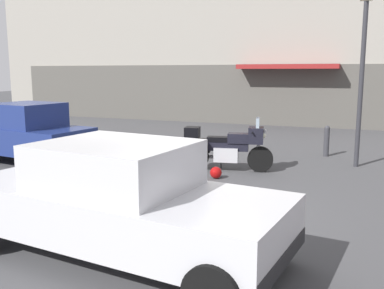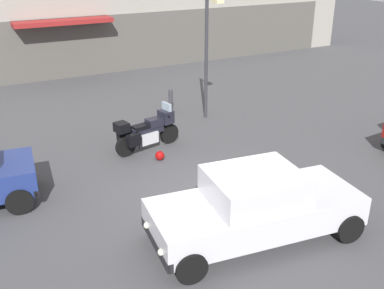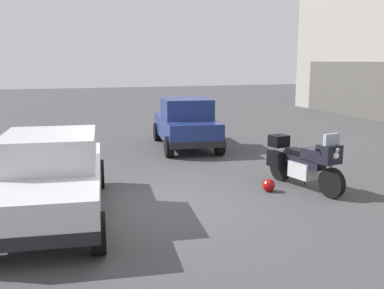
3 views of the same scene
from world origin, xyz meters
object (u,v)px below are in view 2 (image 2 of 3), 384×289
at_px(helmet, 160,156).
at_px(car_sedan_far, 255,206).
at_px(streetlamp_curbside, 209,45).
at_px(bollard_curbside, 171,99).
at_px(motorcycle, 147,131).

bearing_deg(helmet, car_sedan_far, -87.92).
xyz_separation_m(streetlamp_curbside, bollard_curbside, (-0.86, 1.33, -2.20)).
bearing_deg(streetlamp_curbside, motorcycle, -152.85).
distance_m(motorcycle, streetlamp_curbside, 4.01).
relative_size(helmet, car_sedan_far, 0.06).
distance_m(motorcycle, bollard_curbside, 3.64).
xyz_separation_m(motorcycle, bollard_curbside, (2.20, 2.90, -0.14)).
height_order(car_sedan_far, bollard_curbside, car_sedan_far).
bearing_deg(streetlamp_curbside, car_sedan_far, -112.22).
distance_m(motorcycle, helmet, 1.00).
height_order(helmet, streetlamp_curbside, streetlamp_curbside).
xyz_separation_m(helmet, bollard_curbside, (2.17, 3.78, 0.34)).
xyz_separation_m(motorcycle, helmet, (0.03, -0.88, -0.48)).
xyz_separation_m(helmet, streetlamp_curbside, (3.03, 2.45, 2.54)).
bearing_deg(streetlamp_curbside, bollard_curbside, 122.83).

